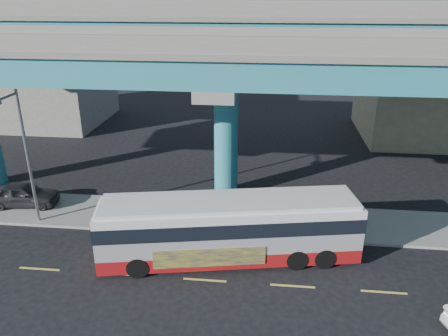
# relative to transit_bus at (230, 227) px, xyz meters

# --- Properties ---
(ground) EXTENTS (120.00, 120.00, 0.00)m
(ground) POSITION_rel_transit_bus_xyz_m (-0.95, -1.63, -1.76)
(ground) COLOR black
(ground) RESTS_ON ground
(sidewalk) EXTENTS (70.00, 4.00, 0.15)m
(sidewalk) POSITION_rel_transit_bus_xyz_m (-0.95, 3.87, -1.69)
(sidewalk) COLOR gray
(sidewalk) RESTS_ON ground
(lane_markings) EXTENTS (58.00, 0.12, 0.01)m
(lane_markings) POSITION_rel_transit_bus_xyz_m (-0.95, -1.93, -1.76)
(lane_markings) COLOR #D8C64C
(lane_markings) RESTS_ON ground
(viaduct) EXTENTS (52.00, 12.40, 11.70)m
(viaduct) POSITION_rel_transit_bus_xyz_m (-0.95, 7.47, 7.38)
(viaduct) COLOR teal
(viaduct) RESTS_ON ground
(building_beige) EXTENTS (14.00, 10.23, 7.00)m
(building_beige) POSITION_rel_transit_bus_xyz_m (17.05, 21.35, 1.75)
(building_beige) COLOR #BEB087
(building_beige) RESTS_ON ground
(building_concrete) EXTENTS (12.00, 10.00, 9.00)m
(building_concrete) POSITION_rel_transit_bus_xyz_m (-20.95, 22.37, 2.74)
(building_concrete) COLOR gray
(building_concrete) RESTS_ON ground
(transit_bus) EXTENTS (12.79, 5.03, 3.22)m
(transit_bus) POSITION_rel_transit_bus_xyz_m (0.00, 0.00, 0.00)
(transit_bus) COLOR maroon
(transit_bus) RESTS_ON ground
(parked_car) EXTENTS (2.56, 4.55, 1.43)m
(parked_car) POSITION_rel_transit_bus_xyz_m (-13.00, 4.07, -0.90)
(parked_car) COLOR #292A2E
(parked_car) RESTS_ON sidewalk
(street_lamp) EXTENTS (0.50, 2.47, 7.55)m
(street_lamp) POSITION_rel_transit_bus_xyz_m (-11.19, 1.81, 3.31)
(street_lamp) COLOR gray
(street_lamp) RESTS_ON sidewalk
(stop_sign) EXTENTS (0.68, 0.18, 2.29)m
(stop_sign) POSITION_rel_transit_bus_xyz_m (1.57, 2.55, 0.02)
(stop_sign) COLOR gray
(stop_sign) RESTS_ON sidewalk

